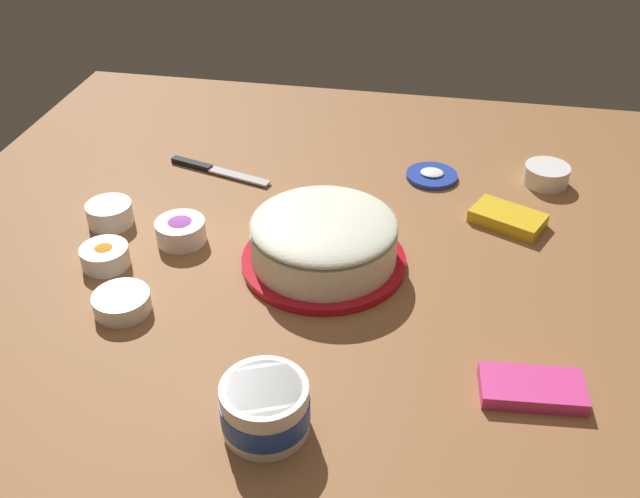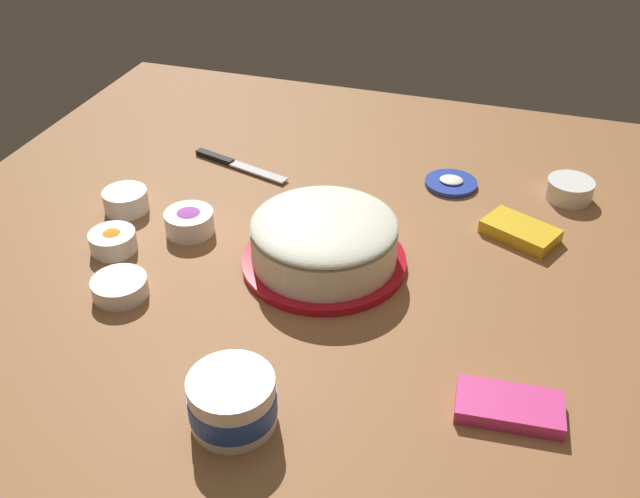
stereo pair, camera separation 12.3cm
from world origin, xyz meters
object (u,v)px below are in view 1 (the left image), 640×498
candy_box_lower (532,388)px  frosted_cake (324,241)px  frosting_tub_lid (432,175)px  frosting_tub (265,407)px  sprinkle_bowl_yellow (110,213)px  candy_box_upper (508,218)px  sprinkle_bowl_green (122,302)px  sprinkle_bowl_rainbow (181,230)px  sprinkle_bowl_pink (546,174)px  sprinkle_bowl_orange (105,255)px  spreading_knife (211,169)px

candy_box_lower → frosted_cake: bearing=-41.0°
frosting_tub_lid → frosting_tub: bearing=76.3°
sprinkle_bowl_yellow → candy_box_lower: (-0.76, 0.30, -0.01)m
candy_box_upper → sprinkle_bowl_green: bearing=56.4°
frosting_tub_lid → candy_box_upper: candy_box_upper is taller
sprinkle_bowl_green → candy_box_lower: bearing=174.2°
sprinkle_bowl_green → sprinkle_bowl_rainbow: bearing=-97.2°
sprinkle_bowl_rainbow → candy_box_upper: size_ratio=0.69×
sprinkle_bowl_pink → frosting_tub: bearing=61.1°
sprinkle_bowl_pink → candy_box_lower: size_ratio=0.63×
sprinkle_bowl_rainbow → candy_box_lower: sprinkle_bowl_rainbow is taller
frosting_tub → sprinkle_bowl_orange: (0.36, -0.30, -0.02)m
sprinkle_bowl_rainbow → sprinkle_bowl_orange: bearing=42.4°
frosting_tub → candy_box_lower: size_ratio=0.82×
frosting_tub → sprinkle_bowl_rainbow: 0.47m
frosting_tub_lid → sprinkle_bowl_rainbow: sprinkle_bowl_rainbow is taller
frosted_cake → spreading_knife: frosted_cake is taller
sprinkle_bowl_green → sprinkle_bowl_pink: 0.88m
sprinkle_bowl_orange → candy_box_upper: bearing=-159.1°
frosting_tub → spreading_knife: frosting_tub is taller
sprinkle_bowl_orange → sprinkle_bowl_yellow: bearing=-69.5°
frosting_tub → sprinkle_bowl_rainbow: frosting_tub is taller
spreading_knife → sprinkle_bowl_pink: sprinkle_bowl_pink is taller
candy_box_lower → frosting_tub: bearing=15.1°
frosted_cake → frosting_tub_lid: frosted_cake is taller
frosting_tub → sprinkle_bowl_orange: bearing=-39.7°
spreading_knife → candy_box_lower: 0.82m
frosting_tub_lid → sprinkle_bowl_green: 0.69m
frosting_tub → sprinkle_bowl_green: 0.34m
spreading_knife → sprinkle_bowl_green: bearing=90.2°
sprinkle_bowl_green → sprinkle_bowl_rainbow: 0.21m
frosting_tub_lid → candy_box_lower: (-0.17, 0.58, 0.00)m
sprinkle_bowl_green → candy_box_upper: sprinkle_bowl_green is taller
sprinkle_bowl_rainbow → candy_box_upper: (-0.58, -0.17, -0.01)m
spreading_knife → candy_box_upper: candy_box_upper is taller
spreading_knife → candy_box_upper: size_ratio=1.78×
candy_box_lower → sprinkle_bowl_yellow: bearing=-26.6°
sprinkle_bowl_green → sprinkle_bowl_yellow: (0.12, -0.24, 0.01)m
frosting_tub → sprinkle_bowl_pink: 0.84m
frosted_cake → sprinkle_bowl_yellow: 0.42m
frosting_tub_lid → sprinkle_bowl_orange: sprinkle_bowl_orange is taller
spreading_knife → sprinkle_bowl_rainbow: (-0.03, 0.26, 0.02)m
sprinkle_bowl_orange → sprinkle_bowl_rainbow: size_ratio=0.92×
frosted_cake → sprinkle_bowl_pink: size_ratio=3.15×
spreading_knife → sprinkle_bowl_pink: bearing=-173.4°
spreading_knife → sprinkle_bowl_rainbow: bearing=96.0°
sprinkle_bowl_yellow → sprinkle_bowl_orange: (-0.05, 0.13, -0.00)m
frosted_cake → candy_box_lower: 0.42m
spreading_knife → sprinkle_bowl_orange: size_ratio=2.81×
sprinkle_bowl_green → frosted_cake: bearing=-148.0°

